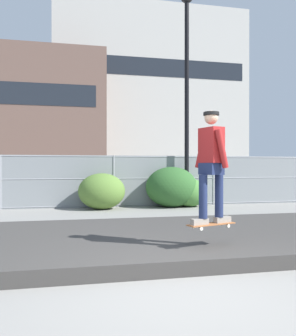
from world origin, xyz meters
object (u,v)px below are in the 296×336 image
street_lamp (187,76)px  parked_car_mid (171,180)px  skateboard (211,224)px  parked_car_far (281,179)px  parked_car_near (46,181)px  shrub_right (190,193)px  shrub_center (172,187)px  skater (211,160)px  shrub_left (102,191)px

street_lamp → parked_car_mid: 5.05m
skateboard → parked_car_far: size_ratio=0.18×
skateboard → parked_car_near: (-3.23, 10.14, 0.27)m
shrub_right → parked_car_near: bearing=148.4°
skateboard → street_lamp: size_ratio=0.11×
parked_car_near → parked_car_mid: same height
parked_car_far → shrub_center: size_ratio=2.42×
street_lamp → shrub_right: street_lamp is taller
parked_car_mid → shrub_center: parked_car_mid is taller
street_lamp → parked_car_near: street_lamp is taller
parked_car_near → parked_car_far: size_ratio=0.98×
skater → parked_car_near: size_ratio=0.39×
parked_car_near → parked_car_mid: 5.46m
parked_car_mid → shrub_right: size_ratio=3.39×
skater → parked_car_near: (-3.23, 10.14, -0.72)m
street_lamp → parked_car_mid: (0.28, 3.17, -3.92)m
street_lamp → parked_car_near: 7.17m
skater → parked_car_far: (8.01, 10.53, -0.72)m
parked_car_far → parked_car_mid: bearing=-177.4°
parked_car_near → shrub_center: 5.57m
parked_car_mid → shrub_right: (-0.23, -3.34, -0.33)m
street_lamp → shrub_right: bearing=-72.4°
skateboard → shrub_center: (1.33, 6.94, 0.16)m
skater → parked_car_far: size_ratio=0.38×
parked_car_near → shrub_left: 3.93m
shrub_left → shrub_right: bearing=2.2°
skater → shrub_left: bearing=99.7°
shrub_left → shrub_center: size_ratio=0.85×
parked_car_near → shrub_right: (5.23, -3.21, -0.33)m
skater → parked_car_mid: (2.23, 10.27, -0.72)m
skater → parked_car_mid: 10.53m
street_lamp → skateboard: bearing=-105.3°
skateboard → street_lamp: street_lamp is taller
skater → street_lamp: street_lamp is taller
parked_car_near → shrub_left: parked_car_near is taller
skateboard → skater: size_ratio=0.48×
shrub_right → parked_car_mid: bearing=86.1°
shrub_center → shrub_right: shrub_center is taller
parked_car_near → shrub_right: bearing=-31.6°
parked_car_mid → shrub_left: size_ratio=2.81×
shrub_center → parked_car_far: bearing=28.3°
shrub_center → shrub_right: 0.70m
skater → shrub_center: 7.11m
shrub_center → street_lamp: bearing=13.9°
parked_car_near → parked_car_mid: size_ratio=0.99×
parked_car_far → shrub_left: parked_car_far is taller
skateboard → shrub_left: size_ratio=0.52×
skateboard → parked_car_near: size_ratio=0.19×
skateboard → shrub_left: bearing=99.7°
parked_car_mid → shrub_left: (-3.39, -3.46, -0.23)m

